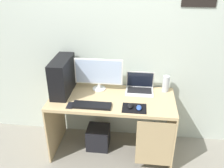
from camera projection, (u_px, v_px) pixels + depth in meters
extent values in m
plane|color=gray|center=(112.00, 149.00, 3.19)|extent=(8.00, 8.00, 0.00)
cube|color=beige|center=(116.00, 43.00, 2.92)|extent=(4.00, 0.04, 2.60)
cube|color=tan|center=(112.00, 99.00, 2.85)|extent=(1.44, 0.66, 0.03)
cube|color=tan|center=(56.00, 122.00, 3.10)|extent=(0.02, 0.66, 0.73)
cube|color=tan|center=(171.00, 130.00, 2.95)|extent=(0.02, 0.66, 0.73)
cube|color=tan|center=(154.00, 145.00, 2.67)|extent=(0.40, 0.01, 0.59)
cube|color=black|center=(62.00, 76.00, 2.87)|extent=(0.19, 0.49, 0.42)
cylinder|color=white|center=(99.00, 89.00, 3.03)|extent=(0.16, 0.16, 0.01)
cylinder|color=white|center=(99.00, 86.00, 3.01)|extent=(0.04, 0.04, 0.07)
cube|color=white|center=(99.00, 72.00, 2.91)|extent=(0.58, 0.02, 0.32)
cube|color=#B2C6EA|center=(98.00, 72.00, 2.91)|extent=(0.55, 0.00, 0.29)
cube|color=white|center=(139.00, 92.00, 2.96)|extent=(0.33, 0.24, 0.01)
cube|color=black|center=(139.00, 90.00, 2.97)|extent=(0.29, 0.16, 0.00)
cube|color=white|center=(140.00, 79.00, 2.99)|extent=(0.33, 0.06, 0.23)
cube|color=black|center=(140.00, 80.00, 2.98)|extent=(0.31, 0.05, 0.20)
cylinder|color=#B7BCC6|center=(166.00, 84.00, 2.94)|extent=(0.08, 0.08, 0.20)
cube|color=black|center=(92.00, 105.00, 2.67)|extent=(0.42, 0.14, 0.02)
cube|color=black|center=(134.00, 108.00, 2.64)|extent=(0.26, 0.20, 0.00)
ellipsoid|color=black|center=(130.00, 106.00, 2.64)|extent=(0.06, 0.10, 0.03)
ellipsoid|color=#2D51B2|center=(139.00, 108.00, 2.61)|extent=(0.06, 0.10, 0.03)
cube|color=black|center=(70.00, 105.00, 2.69)|extent=(0.07, 0.13, 0.01)
cube|color=black|center=(98.00, 137.00, 3.18)|extent=(0.28, 0.28, 0.28)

